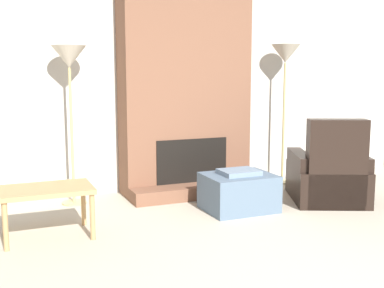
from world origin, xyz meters
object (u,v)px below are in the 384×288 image
floor_lamp_right (285,62)px  armchair (329,177)px  side_table (47,194)px  ottoman (239,192)px  floor_lamp_left (69,66)px

floor_lamp_right → armchair: bearing=-93.0°
floor_lamp_right → side_table: bearing=-161.6°
armchair → floor_lamp_right: bearing=-69.1°
ottoman → floor_lamp_left: bearing=149.3°
armchair → side_table: size_ratio=1.47×
ottoman → side_table: 1.97m
armchair → side_table: armchair is taller
side_table → floor_lamp_left: bearing=69.4°
side_table → floor_lamp_right: (3.11, 1.04, 1.19)m
floor_lamp_left → floor_lamp_right: (2.72, 0.00, 0.07)m
floor_lamp_left → floor_lamp_right: floor_lamp_right is taller
ottoman → side_table: (-1.96, -0.11, 0.19)m
ottoman → floor_lamp_right: bearing=39.0°
side_table → floor_lamp_left: size_ratio=0.45×
armchair → floor_lamp_right: 1.66m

